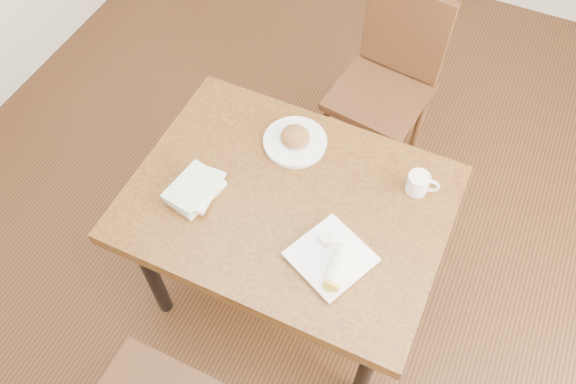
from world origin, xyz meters
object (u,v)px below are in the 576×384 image
at_px(plate_burrito, 333,260).
at_px(plate_scone, 295,140).
at_px(book_stack, 196,189).
at_px(table, 288,212).
at_px(coffee_mug, 419,183).
at_px(chair_far, 389,74).

bearing_deg(plate_burrito, plate_scone, 128.12).
bearing_deg(book_stack, plate_burrito, -5.58).
xyz_separation_m(table, book_stack, (-0.31, -0.11, 0.11)).
bearing_deg(plate_scone, coffee_mug, -0.93).
height_order(table, plate_burrito, plate_burrito).
relative_size(chair_far, plate_burrito, 3.04).
distance_m(coffee_mug, plate_burrito, 0.44).
bearing_deg(table, coffee_mug, 30.07).
relative_size(table, chair_far, 1.19).
distance_m(chair_far, plate_scone, 0.77).
distance_m(chair_far, book_stack, 1.17).
height_order(chair_far, plate_burrito, chair_far).
bearing_deg(chair_far, book_stack, -110.31).
bearing_deg(table, plate_burrito, -34.87).
height_order(table, coffee_mug, coffee_mug).
xyz_separation_m(table, plate_scone, (-0.08, 0.24, 0.11)).
bearing_deg(chair_far, plate_scone, -103.09).
distance_m(table, plate_burrito, 0.31).
bearing_deg(coffee_mug, table, -149.93).
relative_size(coffee_mug, plate_burrito, 0.38).
bearing_deg(table, plate_scone, 108.70).
xyz_separation_m(table, coffee_mug, (0.41, 0.24, 0.13)).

